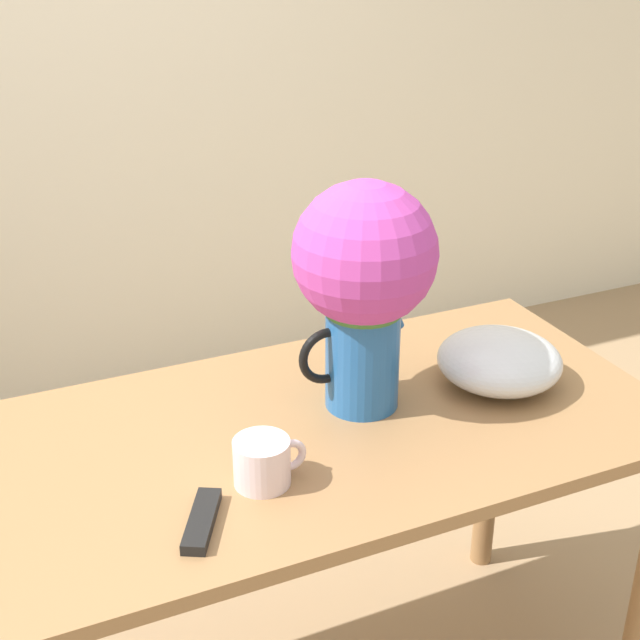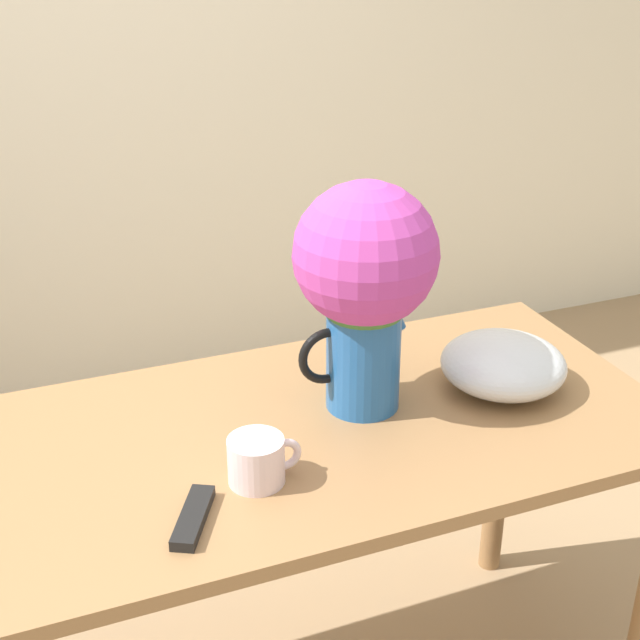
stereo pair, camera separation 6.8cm
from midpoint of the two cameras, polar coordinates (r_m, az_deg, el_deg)
wall_back at (r=3.16m, az=-19.97°, el=15.93°), size 8.00×0.05×2.60m
table at (r=1.82m, az=-3.29°, el=-10.28°), size 1.56×0.72×0.80m
flower_vase at (r=1.72m, az=1.71°, el=2.91°), size 0.28×0.28×0.48m
coffee_mug at (r=1.60m, az=-4.87°, el=-9.04°), size 0.14×0.10×0.09m
white_bowl at (r=1.93m, az=10.42°, el=-2.56°), size 0.27×0.27×0.11m
remote_control at (r=1.54m, az=-8.87°, el=-12.59°), size 0.11×0.16×0.02m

